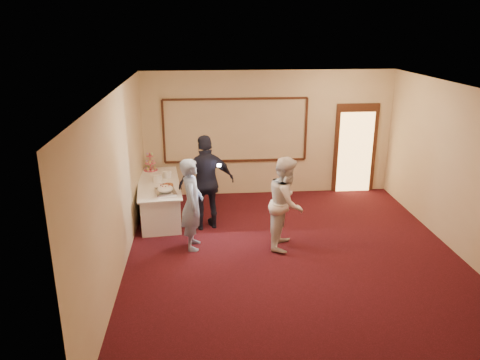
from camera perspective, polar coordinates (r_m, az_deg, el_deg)
name	(u,v)px	position (r m, az deg, el deg)	size (l,w,h in m)	color
floor	(295,259)	(8.59, 6.70, -9.49)	(7.00, 7.00, 0.00)	black
room_walls	(299,150)	(7.84, 7.25, 3.68)	(6.04, 7.04, 3.02)	beige
wall_molding	(236,130)	(11.18, -0.54, 6.07)	(3.45, 0.04, 1.55)	#361F10
doorway	(355,149)	(11.87, 13.85, 3.69)	(1.05, 0.07, 2.20)	#361F10
buffet_table	(160,199)	(10.32, -9.78, -2.33)	(1.11, 2.34, 0.77)	white
pavlova_tray	(165,190)	(9.45, -9.08, -1.24)	(0.47, 0.56, 0.19)	silver
cupcake_stand	(150,163)	(11.03, -10.88, 2.00)	(0.32, 0.32, 0.47)	#D84B67
plate_stack_a	(157,178)	(10.20, -10.04, 0.22)	(0.21, 0.21, 0.18)	white
plate_stack_b	(167,174)	(10.46, -8.88, 0.72)	(0.20, 0.20, 0.17)	white
tart	(168,186)	(9.88, -8.79, -0.69)	(0.27, 0.27, 0.06)	white
man	(192,204)	(8.64, -5.86, -2.95)	(0.63, 0.41, 1.73)	#859FD0
woman	(286,203)	(8.68, 5.66, -2.77)	(0.85, 0.66, 1.75)	silver
guest	(207,183)	(9.42, -4.08, -0.33)	(1.14, 0.48, 1.95)	black
camera_flash	(219,165)	(9.03, -2.57, 1.81)	(0.07, 0.04, 0.05)	white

